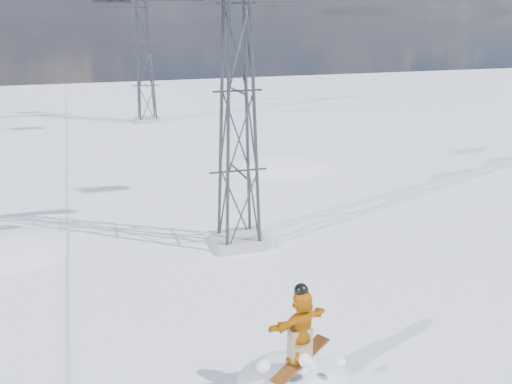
{
  "coord_description": "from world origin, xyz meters",
  "views": [
    {
      "loc": [
        -4.38,
        -10.27,
        8.01
      ],
      "look_at": [
        0.08,
        3.72,
        3.35
      ],
      "focal_mm": 40.0,
      "sensor_mm": 36.0,
      "label": 1
    }
  ],
  "objects": [
    {
      "name": "ground",
      "position": [
        0.0,
        0.0,
        0.0
      ],
      "size": [
        120.0,
        120.0,
        0.0
      ],
      "primitive_type": "plane",
      "color": "white",
      "rests_on": "ground"
    },
    {
      "name": "lift_tower_near",
      "position": [
        0.8,
        8.0,
        5.47
      ],
      "size": [
        5.2,
        1.8,
        11.43
      ],
      "color": "#999999",
      "rests_on": "ground"
    },
    {
      "name": "lift_tower_far",
      "position": [
        0.8,
        33.0,
        5.47
      ],
      "size": [
        5.2,
        1.8,
        11.43
      ],
      "color": "#999999",
      "rests_on": "ground"
    },
    {
      "name": "snow_terrain",
      "position": [
        -4.77,
        21.24,
        -9.59
      ],
      "size": [
        39.0,
        37.0,
        22.0
      ],
      "color": "white",
      "rests_on": "ground"
    },
    {
      "name": "lift_chair_extra",
      "position": [
        -1.4,
        35.77,
        8.85
      ],
      "size": [
        2.01,
        0.58,
        2.49
      ],
      "color": "black",
      "rests_on": "ground"
    }
  ]
}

